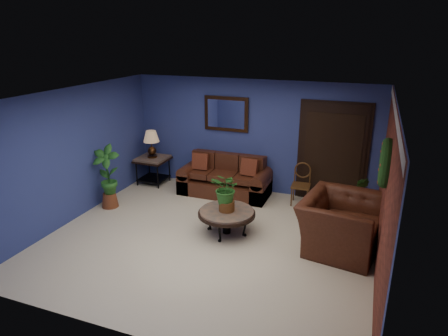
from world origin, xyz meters
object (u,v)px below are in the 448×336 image
at_px(coffee_table, 227,213).
at_px(armchair, 341,224).
at_px(side_chair, 301,181).
at_px(end_table, 153,163).
at_px(sofa, 226,181).
at_px(table_lamp, 151,141).

height_order(coffee_table, armchair, armchair).
bearing_deg(side_chair, armchair, -62.46).
xyz_separation_m(end_table, side_chair, (3.51, 0.06, -0.00)).
xyz_separation_m(sofa, armchair, (2.62, -1.58, 0.16)).
height_order(sofa, coffee_table, sofa).
bearing_deg(end_table, armchair, -19.27).
xyz_separation_m(coffee_table, end_table, (-2.51, 1.73, 0.11)).
relative_size(coffee_table, table_lamp, 1.67).
relative_size(end_table, side_chair, 0.81).
distance_m(end_table, armchair, 4.71).
distance_m(side_chair, armchair, 1.88).
relative_size(sofa, table_lamp, 3.20).
bearing_deg(sofa, coffee_table, -69.00).
distance_m(end_table, table_lamp, 0.55).
relative_size(end_table, armchair, 0.52).
xyz_separation_m(end_table, armchair, (4.45, -1.56, -0.05)).
relative_size(coffee_table, armchair, 0.75).
relative_size(sofa, coffee_table, 1.92).
bearing_deg(end_table, sofa, 0.76).
bearing_deg(armchair, table_lamp, 80.11).
bearing_deg(armchair, coffee_table, 104.52).
xyz_separation_m(sofa, side_chair, (1.67, 0.04, 0.20)).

